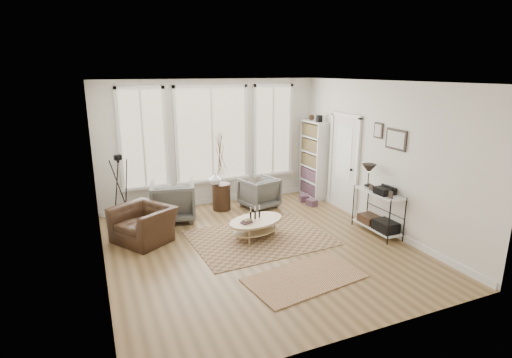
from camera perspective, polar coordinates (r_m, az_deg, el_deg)
name	(u,v)px	position (r m, az deg, el deg)	size (l,w,h in m)	color
room	(259,170)	(6.86, 0.49, 1.31)	(5.50, 5.54, 2.90)	olive
bay_window	(212,136)	(9.30, -6.29, 6.06)	(4.14, 0.12, 2.24)	tan
door	(344,161)	(9.12, 12.45, 2.51)	(0.09, 1.06, 2.22)	silver
bookcase	(313,159)	(9.96, 8.20, 2.80)	(0.31, 0.85, 2.06)	white
low_shelf	(378,208)	(8.08, 17.00, -3.97)	(0.38, 1.08, 1.30)	white
wall_art	(391,137)	(7.90, 18.75, 5.69)	(0.04, 0.88, 0.44)	black
rug_main	(260,238)	(7.66, 0.57, -8.41)	(2.51, 1.89, 0.01)	brown
rug_runner	(304,278)	(6.34, 6.93, -13.82)	(1.77, 0.98, 0.01)	brown
coffee_table	(256,224)	(7.58, -0.04, -6.40)	(1.30, 1.03, 0.52)	tan
armchair_left	(173,201)	(8.62, -11.79, -3.06)	(0.89, 0.92, 0.83)	#60605C
armchair_right	(259,192)	(9.23, 0.42, -1.94)	(0.75, 0.77, 0.70)	#60605C
side_table	(221,175)	(8.96, -5.04, 0.62)	(0.41, 0.41, 1.71)	#362115
vase	(215,179)	(8.93, -5.90, 0.05)	(0.26, 0.26, 0.27)	silver
accent_chair	(143,224)	(7.72, -15.79, -6.22)	(0.88, 1.01, 0.66)	#362115
tripod_camera	(121,192)	(8.66, -18.73, -1.77)	(0.51, 0.51, 1.44)	black
book_stack_near	(304,198)	(9.77, 6.89, -2.70)	(0.20, 0.26, 0.17)	maroon
book_stack_far	(312,203)	(9.48, 7.98, -3.37)	(0.18, 0.23, 0.15)	maroon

